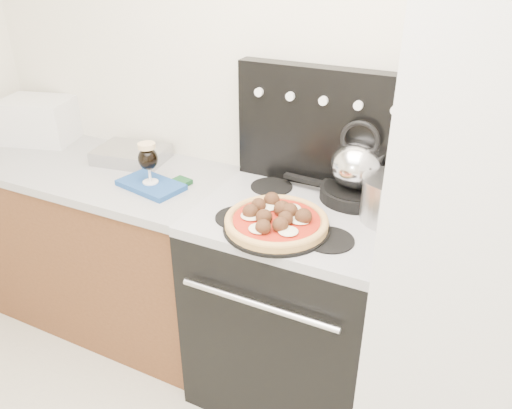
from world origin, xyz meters
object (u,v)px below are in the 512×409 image
Objects in this scene: oven_mitt at (151,185)px; pizza at (276,219)px; pizza_pan at (276,227)px; stock_pot at (391,201)px; stove_body at (293,308)px; skillet at (354,193)px; base_cabinet at (101,246)px; tea_kettle at (358,161)px; fridge at (493,252)px; toaster_oven at (39,120)px; beer_glass at (148,163)px.

pizza reaches higher than oven_mitt.
stock_pot reaches higher than pizza_pan.
stove_body is 0.57m from skillet.
stock_pot is at bearing 2.65° from base_cabinet.
tea_kettle reaches higher than pizza_pan.
oven_mitt is at bearing -145.24° from tea_kettle.
fridge is 0.60m from tea_kettle.
toaster_oven is (-2.25, 0.19, 0.06)m from fridge.
toaster_oven is (-0.44, 0.14, 0.58)m from base_cabinet.
base_cabinet is 1.65× the size of stove_body.
skillet is 1.28× the size of stock_pot.
tea_kettle is at bearing 62.56° from pizza_pan.
beer_glass is 1.01m from stock_pot.
pizza is at bearing -28.54° from toaster_oven.
skillet is (0.83, 0.25, -0.07)m from beer_glass.
pizza_pan is at bearing -97.25° from stove_body.
base_cabinet is 5.07× the size of oven_mitt.
skillet is at bearing 62.56° from pizza.
tea_kettle is (0.17, 0.20, 0.65)m from stove_body.
fridge is 0.58m from skillet.
oven_mitt is 0.73× the size of pizza_pan.
stove_body is 4.76× the size of beer_glass.
skillet is 1.20× the size of tea_kettle.
tea_kettle is (-0.53, 0.23, 0.14)m from fridge.
pizza_pan is at bearing -144.86° from stock_pot.
pizza_pan is 1.67× the size of tea_kettle.
oven_mitt is at bearing -171.95° from stock_pot.
pizza is (-0.02, -0.16, 0.52)m from stove_body.
beer_glass is at bearing 170.57° from pizza_pan.
beer_glass is at bearing -178.96° from fridge.
beer_glass is (0.88, -0.22, 0.00)m from toaster_oven.
fridge is at bearing -23.03° from skillet.
pizza_pan is 1.78× the size of stock_pot.
fridge is (1.80, -0.05, 0.52)m from base_cabinet.
toaster_oven is 1.62× the size of stock_pot.
fridge reaches higher than stock_pot.
tea_kettle reaches higher than toaster_oven.
oven_mitt is at bearing 0.00° from beer_glass.
base_cabinet is 1.38m from skillet.
oven_mitt is 0.10m from beer_glass.
skillet is (0.17, 0.20, 0.51)m from stove_body.
toaster_oven reaches higher than stove_body.
oven_mitt is 1.55× the size of beer_glass.
pizza is at bearing -97.25° from stove_body.
tea_kettle reaches higher than stove_body.
stock_pot is (0.17, -0.11, -0.09)m from tea_kettle.
pizza_pan is at bearing 0.00° from pizza.
toaster_oven is at bearing 167.92° from pizza.
fridge reaches higher than tea_kettle.
toaster_oven is 0.95× the size of pizza.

